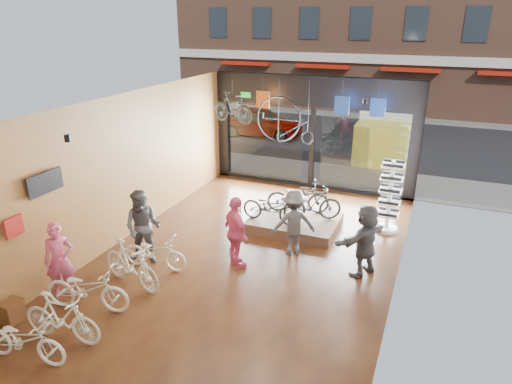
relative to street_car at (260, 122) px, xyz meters
The scene contains 33 objects.
ground_plane 12.78m from the street_car, 70.15° to the right, with size 7.00×12.00×0.04m, color black.
ceiling 13.13m from the street_car, 70.15° to the right, with size 7.00×12.00×0.04m, color black.
wall_left 12.08m from the street_car, 86.13° to the right, with size 0.04×12.00×3.80m, color #9F6B39.
wall_right 14.39m from the street_car, 56.80° to the right, with size 0.04×12.00×3.80m, color beige.
wall_back 18.57m from the street_car, 76.48° to the right, with size 7.00×0.04×3.80m, color beige.
storefront 7.49m from the street_car, 54.17° to the right, with size 7.00×0.26×3.80m, color black, non-canonical shape.
exit_sign 6.83m from the street_car, 72.48° to the right, with size 0.35×0.06×0.18m, color #198C26.
street_road 5.32m from the street_car, 34.71° to the left, with size 30.00×18.00×0.02m, color black.
sidewalk_near 6.50m from the street_car, 47.94° to the right, with size 30.00×2.40×0.12m, color slate.
sidewalk_far 8.26m from the street_car, 58.25° to the left, with size 30.00×2.00×0.12m, color slate.
street_car is the anchor object (origin of this frame).
box_truck 6.39m from the street_car, ahead, with size 2.13×6.38×2.51m, color silver, non-canonical shape.
floor_bike_0 16.46m from the street_car, 82.38° to the right, with size 0.57×1.64×0.86m, color beige.
floor_bike_1 15.84m from the street_car, 81.27° to the right, with size 0.46×1.62×0.97m, color beige.
floor_bike_2 14.88m from the street_car, 81.67° to the right, with size 0.63×1.80×0.94m, color beige.
floor_bike_3 13.88m from the street_car, 79.82° to the right, with size 0.50×1.77×1.06m, color beige.
floor_bike_4 13.08m from the street_car, 78.98° to the right, with size 0.56×1.61×0.84m, color beige.
display_platform 10.67m from the street_car, 62.85° to the right, with size 2.40×1.80×0.30m, color #4D3120.
display_bike_left 10.85m from the street_car, 66.61° to the right, with size 0.57×1.64×0.86m, color black.
display_bike_mid 10.83m from the street_car, 60.46° to the right, with size 0.46×1.62×0.97m, color black.
display_bike_right 10.22m from the street_car, 62.00° to the right, with size 0.62×1.76×0.93m, color black.
customer_0 14.59m from the street_car, 84.76° to the right, with size 0.61×0.40×1.68m, color #CC4C72.
customer_1 12.84m from the street_car, 80.59° to the right, with size 0.89×0.70×1.84m, color #3F3F44.
customer_2 12.76m from the street_car, 70.61° to the right, with size 1.04×0.43×1.78m, color #CC4C72.
customer_3 12.13m from the street_car, 64.22° to the right, with size 1.10×0.63×1.70m, color #3F3F44.
customer_5 13.26m from the street_car, 57.77° to the right, with size 1.60×0.51×1.73m, color #3F3F44.
sunglasses_rack 11.32m from the street_car, 49.95° to the right, with size 0.60×0.49×2.02m, color white, non-canonical shape.
wall_merch 15.54m from the street_car, 86.49° to the right, with size 0.40×2.40×2.60m, color navy, non-canonical shape.
penny_farthing 8.40m from the street_car, 62.10° to the right, with size 1.83×0.06×1.46m, color black, non-canonical shape.
hung_bike 8.40m from the street_car, 74.24° to the right, with size 0.45×1.58×0.95m, color black.
jersey_left 7.72m from the street_car, 67.43° to the right, with size 0.45×0.03×0.55m, color #CC5919.
jersey_mid 9.00m from the street_car, 51.43° to the right, with size 0.45×0.03×0.55m, color #1E3F99.
jersey_right 9.69m from the street_car, 46.31° to the right, with size 0.45×0.03×0.55m, color #1E3F99.
Camera 1 is at (3.95, -8.68, 5.59)m, focal length 32.00 mm.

